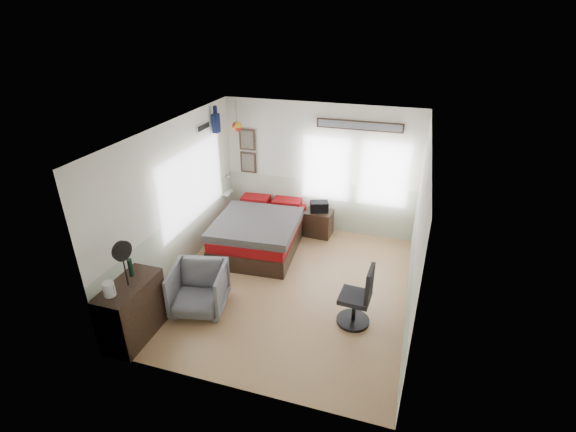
{
  "coord_description": "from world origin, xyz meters",
  "views": [
    {
      "loc": [
        1.76,
        -5.62,
        4.3
      ],
      "look_at": [
        -0.1,
        0.4,
        1.15
      ],
      "focal_mm": 26.0,
      "sensor_mm": 36.0,
      "label": 1
    }
  ],
  "objects_px": {
    "dresser": "(132,310)",
    "armchair": "(199,289)",
    "nightstand": "(319,223)",
    "bed": "(260,231)",
    "task_chair": "(358,301)"
  },
  "relations": [
    {
      "from": "bed",
      "to": "task_chair",
      "type": "relative_size",
      "value": 2.21
    },
    {
      "from": "armchair",
      "to": "task_chair",
      "type": "relative_size",
      "value": 0.83
    },
    {
      "from": "task_chair",
      "to": "nightstand",
      "type": "bearing_deg",
      "value": 119.18
    },
    {
      "from": "dresser",
      "to": "task_chair",
      "type": "height_order",
      "value": "task_chair"
    },
    {
      "from": "armchair",
      "to": "task_chair",
      "type": "xyz_separation_m",
      "value": [
        2.43,
        0.39,
        0.03
      ]
    },
    {
      "from": "dresser",
      "to": "armchair",
      "type": "relative_size",
      "value": 1.2
    },
    {
      "from": "bed",
      "to": "task_chair",
      "type": "xyz_separation_m",
      "value": [
        2.21,
        -1.73,
        0.08
      ]
    },
    {
      "from": "bed",
      "to": "dresser",
      "type": "bearing_deg",
      "value": -109.43
    },
    {
      "from": "nightstand",
      "to": "task_chair",
      "type": "xyz_separation_m",
      "value": [
        1.21,
        -2.53,
        0.14
      ]
    },
    {
      "from": "dresser",
      "to": "nightstand",
      "type": "relative_size",
      "value": 1.84
    },
    {
      "from": "task_chair",
      "to": "bed",
      "type": "bearing_deg",
      "value": 145.75
    },
    {
      "from": "dresser",
      "to": "armchair",
      "type": "height_order",
      "value": "dresser"
    },
    {
      "from": "dresser",
      "to": "armchair",
      "type": "distance_m",
      "value": 1.02
    },
    {
      "from": "nightstand",
      "to": "task_chair",
      "type": "bearing_deg",
      "value": -61.42
    },
    {
      "from": "dresser",
      "to": "nightstand",
      "type": "bearing_deg",
      "value": 63.99
    }
  ]
}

